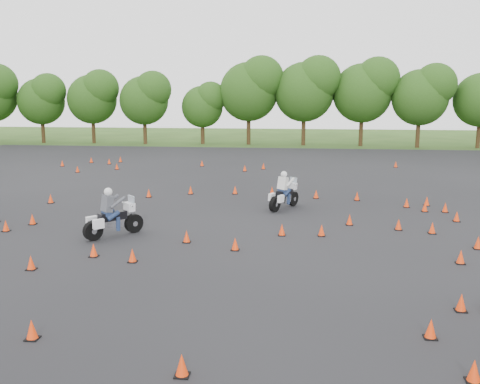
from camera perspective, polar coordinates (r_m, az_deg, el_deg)
The scene contains 6 objects.
ground at distance 20.75m, azimuth -1.33°, elevation -5.23°, with size 140.00×140.00×0.00m, color #2D5119.
asphalt_pad at distance 26.53m, azimuth 0.52°, elevation -1.77°, with size 62.00×62.00×0.00m, color black.
treeline at distance 54.83m, azimuth 6.36°, elevation 9.31°, with size 87.21×32.42×10.62m.
traffic_cones at distance 26.10m, azimuth 0.20°, elevation -1.47°, with size 36.34×33.59×0.45m.
rider_grey at distance 21.73m, azimuth -13.38°, elevation -2.07°, with size 2.59×0.79×2.00m, color #47494F, non-canonical shape.
rider_white at distance 26.39m, azimuth 4.71°, elevation 0.24°, with size 2.47×0.76×1.91m, color silver, non-canonical shape.
Camera 1 is at (2.88, -19.78, 5.56)m, focal length 40.00 mm.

